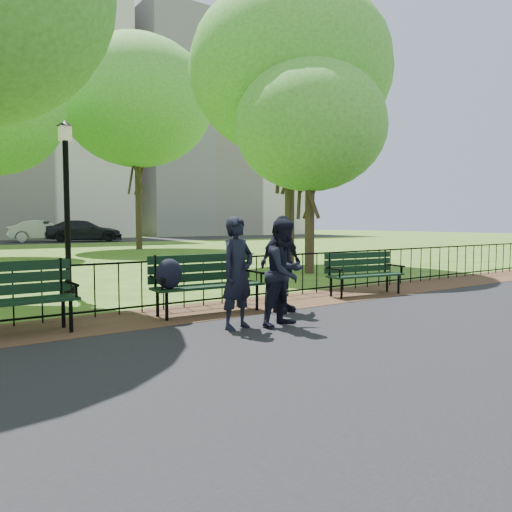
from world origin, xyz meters
TOP-DOWN VIEW (x-y plane):
  - ground at (0.00, 0.00)m, footprint 120.00×120.00m
  - asphalt_path at (0.00, -3.40)m, footprint 60.00×9.20m
  - dirt_strip at (0.00, 1.50)m, footprint 60.00×1.60m
  - iron_fence at (0.00, 2.00)m, footprint 24.06×0.06m
  - apartment_east at (26.00, 48.00)m, footprint 20.00×15.00m
  - park_bench_main at (-0.84, 1.27)m, footprint 1.96×0.69m
  - park_bench_right_a at (3.22, 1.26)m, footprint 1.80×0.76m
  - lamppost at (-1.78, 5.17)m, footprint 0.33×0.33m
  - tree_near_e at (5.30, 5.31)m, footprint 4.52×4.52m
  - tree_mid_e at (6.37, 7.60)m, footprint 6.95×6.95m
  - tree_far_e at (6.13, 20.77)m, footprint 8.44×8.44m
  - person_left at (-0.75, -0.01)m, footprint 0.67×0.52m
  - person_mid at (-0.07, -0.25)m, footprint 0.85×0.58m
  - person_right at (0.58, 0.67)m, footprint 1.03×0.59m
  - sedan_silver at (3.92, 34.01)m, footprint 5.24×2.69m
  - sedan_dark at (6.54, 32.74)m, footprint 6.03×3.72m

SIDE VIEW (x-z plane):
  - ground at x=0.00m, z-range 0.00..0.00m
  - asphalt_path at x=0.00m, z-range 0.00..0.01m
  - dirt_strip at x=0.00m, z-range 0.01..0.02m
  - iron_fence at x=0.00m, z-range 0.00..1.00m
  - park_bench_right_a at x=3.22m, z-range 0.07..1.06m
  - park_bench_main at x=-0.84m, z-range 0.13..1.22m
  - person_mid at x=-0.07m, z-range 0.01..1.61m
  - person_left at x=-0.75m, z-range 0.01..1.64m
  - sedan_dark at x=6.54m, z-range 0.01..1.64m
  - sedan_silver at x=3.92m, z-range 0.01..1.66m
  - person_right at x=0.58m, z-range 0.01..1.67m
  - lamppost at x=-1.78m, z-range 0.17..3.89m
  - tree_near_e at x=5.30m, z-range 1.22..7.52m
  - tree_mid_e at x=6.37m, z-range 1.88..11.57m
  - tree_far_e at x=6.13m, z-range 2.29..14.05m
  - apartment_east at x=26.00m, z-range 0.00..24.00m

